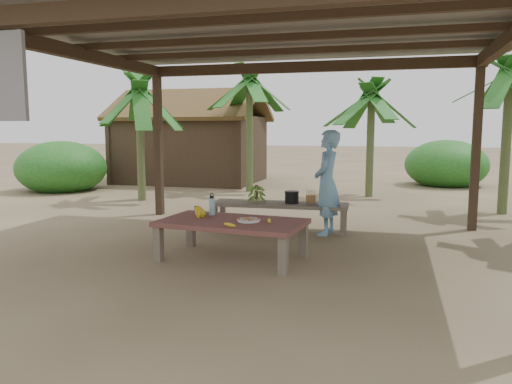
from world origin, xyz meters
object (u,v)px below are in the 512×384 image
(work_table, at_px, (232,225))
(ripe_banana_bunch, at_px, (196,211))
(plate, at_px, (249,220))
(bench, at_px, (280,206))
(cooking_pot, at_px, (292,197))
(woman, at_px, (327,183))
(water_flask, at_px, (212,206))

(work_table, distance_m, ripe_banana_bunch, 0.58)
(plate, bearing_deg, work_table, 171.72)
(bench, bearing_deg, cooking_pot, 3.77)
(bench, bearing_deg, ripe_banana_bunch, -115.05)
(cooking_pot, relative_size, woman, 0.14)
(bench, bearing_deg, work_table, -98.40)
(work_table, distance_m, cooking_pot, 1.98)
(work_table, height_order, ripe_banana_bunch, ripe_banana_bunch)
(cooking_pot, bearing_deg, water_flask, -114.90)
(work_table, bearing_deg, plate, -2.52)
(work_table, bearing_deg, ripe_banana_bunch, 172.59)
(ripe_banana_bunch, bearing_deg, woman, 48.22)
(work_table, height_order, woman, woman)
(work_table, relative_size, plate, 6.51)
(work_table, relative_size, ripe_banana_bunch, 7.58)
(water_flask, relative_size, cooking_pot, 1.34)
(bench, distance_m, plate, 1.96)
(ripe_banana_bunch, height_order, plate, ripe_banana_bunch)
(work_table, xyz_separation_m, plate, (0.23, -0.03, 0.08))
(plate, distance_m, cooking_pot, 1.98)
(water_flask, bearing_deg, cooking_pot, 65.10)
(bench, distance_m, woman, 0.89)
(work_table, bearing_deg, cooking_pot, 84.76)
(work_table, distance_m, water_flask, 0.52)
(work_table, relative_size, water_flask, 6.37)
(plate, bearing_deg, ripe_banana_bunch, 168.27)
(work_table, xyz_separation_m, cooking_pot, (0.38, 1.94, 0.11))
(ripe_banana_bunch, bearing_deg, work_table, -13.17)
(woman, bearing_deg, work_table, -21.61)
(work_table, bearing_deg, bench, 90.32)
(cooking_pot, bearing_deg, work_table, -101.00)
(ripe_banana_bunch, bearing_deg, water_flask, 47.67)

